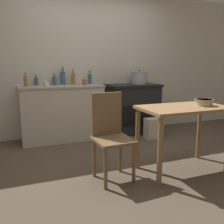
{
  "coord_description": "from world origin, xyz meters",
  "views": [
    {
      "loc": [
        -1.27,
        -2.85,
        1.28
      ],
      "look_at": [
        0.0,
        0.41,
        0.6
      ],
      "focal_mm": 40.0,
      "sensor_mm": 36.0,
      "label": 1
    }
  ],
  "objects_px": {
    "stove": "(133,109)",
    "bottle_mid_left": "(73,78)",
    "bottle_far_left": "(26,81)",
    "bottle_center_left": "(36,81)",
    "flour_sack": "(154,128)",
    "mixing_bowl_large": "(204,102)",
    "work_table": "(183,118)",
    "bottle_center_right": "(63,78)",
    "bottle_center": "(90,79)",
    "chair": "(111,134)",
    "cup_right": "(47,84)",
    "bottle_left": "(54,80)",
    "stock_pot": "(139,78)",
    "cup_mid_right": "(85,82)"
  },
  "relations": [
    {
      "from": "bottle_mid_left",
      "to": "bottle_center_right",
      "type": "height_order",
      "value": "bottle_center_right"
    },
    {
      "from": "chair",
      "to": "mixing_bowl_large",
      "type": "distance_m",
      "value": 1.18
    },
    {
      "from": "chair",
      "to": "flour_sack",
      "type": "bearing_deg",
      "value": 39.76
    },
    {
      "from": "bottle_center",
      "to": "chair",
      "type": "bearing_deg",
      "value": -99.38
    },
    {
      "from": "work_table",
      "to": "stove",
      "type": "bearing_deg",
      "value": 83.31
    },
    {
      "from": "bottle_left",
      "to": "bottle_center_left",
      "type": "distance_m",
      "value": 0.3
    },
    {
      "from": "stock_pot",
      "to": "bottle_far_left",
      "type": "height_order",
      "value": "stock_pot"
    },
    {
      "from": "work_table",
      "to": "bottle_mid_left",
      "type": "distance_m",
      "value": 2.16
    },
    {
      "from": "chair",
      "to": "bottle_center",
      "type": "xyz_separation_m",
      "value": [
        0.3,
        1.81,
        0.5
      ]
    },
    {
      "from": "bottle_center_right",
      "to": "chair",
      "type": "bearing_deg",
      "value": -84.69
    },
    {
      "from": "work_table",
      "to": "bottle_center",
      "type": "distance_m",
      "value": 2.05
    },
    {
      "from": "chair",
      "to": "bottle_center",
      "type": "bearing_deg",
      "value": 77.54
    },
    {
      "from": "flour_sack",
      "to": "cup_mid_right",
      "type": "bearing_deg",
      "value": 157.76
    },
    {
      "from": "bottle_far_left",
      "to": "bottle_mid_left",
      "type": "xyz_separation_m",
      "value": [
        0.79,
        0.11,
        0.02
      ]
    },
    {
      "from": "stove",
      "to": "cup_mid_right",
      "type": "bearing_deg",
      "value": -177.85
    },
    {
      "from": "bottle_left",
      "to": "mixing_bowl_large",
      "type": "bearing_deg",
      "value": -53.55
    },
    {
      "from": "mixing_bowl_large",
      "to": "bottle_far_left",
      "type": "height_order",
      "value": "bottle_far_left"
    },
    {
      "from": "bottle_left",
      "to": "cup_mid_right",
      "type": "bearing_deg",
      "value": -23.18
    },
    {
      "from": "flour_sack",
      "to": "cup_right",
      "type": "distance_m",
      "value": 1.95
    },
    {
      "from": "work_table",
      "to": "bottle_far_left",
      "type": "distance_m",
      "value": 2.49
    },
    {
      "from": "bottle_center_left",
      "to": "bottle_center",
      "type": "distance_m",
      "value": 0.92
    },
    {
      "from": "mixing_bowl_large",
      "to": "bottle_center_left",
      "type": "distance_m",
      "value": 2.66
    },
    {
      "from": "bottle_far_left",
      "to": "cup_mid_right",
      "type": "bearing_deg",
      "value": -5.29
    },
    {
      "from": "mixing_bowl_large",
      "to": "bottle_mid_left",
      "type": "xyz_separation_m",
      "value": [
        -1.13,
        1.97,
        0.2
      ]
    },
    {
      "from": "flour_sack",
      "to": "cup_right",
      "type": "relative_size",
      "value": 4.62
    },
    {
      "from": "bottle_left",
      "to": "bottle_center_right",
      "type": "xyz_separation_m",
      "value": [
        0.15,
        0.04,
        0.04
      ]
    },
    {
      "from": "chair",
      "to": "stove",
      "type": "bearing_deg",
      "value": 53.62
    },
    {
      "from": "cup_mid_right",
      "to": "work_table",
      "type": "bearing_deg",
      "value": -67.37
    },
    {
      "from": "bottle_mid_left",
      "to": "bottle_center",
      "type": "relative_size",
      "value": 1.14
    },
    {
      "from": "bottle_mid_left",
      "to": "flour_sack",
      "type": "bearing_deg",
      "value": -27.5
    },
    {
      "from": "stove",
      "to": "bottle_center",
      "type": "distance_m",
      "value": 0.97
    },
    {
      "from": "stove",
      "to": "bottle_center_right",
      "type": "distance_m",
      "value": 1.39
    },
    {
      "from": "stove",
      "to": "flour_sack",
      "type": "xyz_separation_m",
      "value": [
        0.17,
        -0.48,
        -0.28
      ]
    },
    {
      "from": "stove",
      "to": "bottle_center",
      "type": "xyz_separation_m",
      "value": [
        -0.78,
        0.17,
        0.56
      ]
    },
    {
      "from": "work_table",
      "to": "flour_sack",
      "type": "height_order",
      "value": "work_table"
    },
    {
      "from": "flour_sack",
      "to": "bottle_center",
      "type": "relative_size",
      "value": 1.49
    },
    {
      "from": "stock_pot",
      "to": "bottle_center_right",
      "type": "bearing_deg",
      "value": 173.43
    },
    {
      "from": "bottle_center_right",
      "to": "work_table",
      "type": "bearing_deg",
      "value": -62.23
    },
    {
      "from": "stove",
      "to": "bottle_left",
      "type": "bearing_deg",
      "value": 173.23
    },
    {
      "from": "mixing_bowl_large",
      "to": "bottle_center",
      "type": "relative_size",
      "value": 0.93
    },
    {
      "from": "flour_sack",
      "to": "cup_right",
      "type": "xyz_separation_m",
      "value": [
        -1.72,
        0.44,
        0.79
      ]
    },
    {
      "from": "flour_sack",
      "to": "bottle_mid_left",
      "type": "relative_size",
      "value": 1.31
    },
    {
      "from": "bottle_left",
      "to": "cup_right",
      "type": "height_order",
      "value": "bottle_left"
    },
    {
      "from": "bottle_center_left",
      "to": "cup_right",
      "type": "xyz_separation_m",
      "value": [
        0.14,
        -0.23,
        -0.03
      ]
    },
    {
      "from": "flour_sack",
      "to": "bottle_mid_left",
      "type": "height_order",
      "value": "bottle_mid_left"
    },
    {
      "from": "chair",
      "to": "stock_pot",
      "type": "relative_size",
      "value": 3.31
    },
    {
      "from": "stove",
      "to": "bottle_mid_left",
      "type": "relative_size",
      "value": 3.54
    },
    {
      "from": "stove",
      "to": "bottle_center_left",
      "type": "xyz_separation_m",
      "value": [
        -1.7,
        0.19,
        0.54
      ]
    },
    {
      "from": "flour_sack",
      "to": "bottle_far_left",
      "type": "height_order",
      "value": "bottle_far_left"
    },
    {
      "from": "cup_right",
      "to": "bottle_left",
      "type": "bearing_deg",
      "value": 53.04
    }
  ]
}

